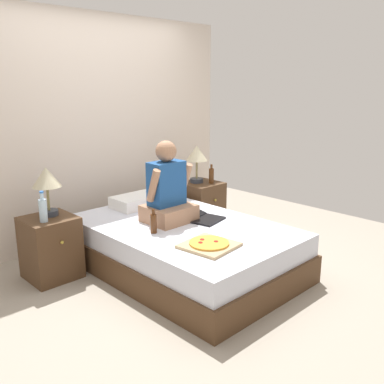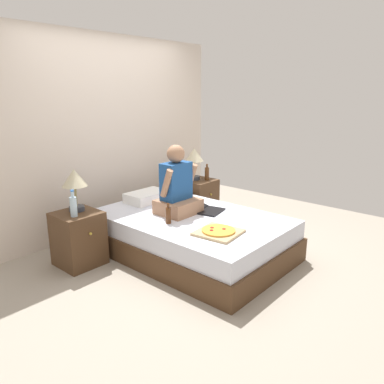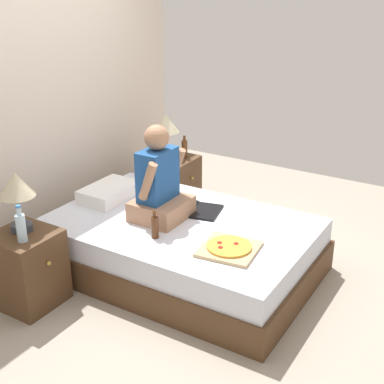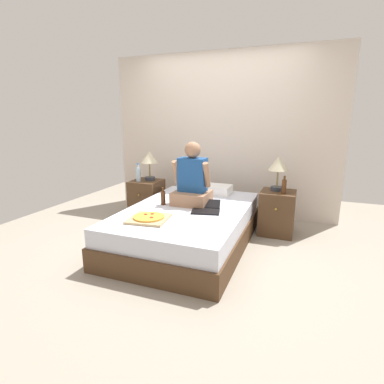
{
  "view_description": "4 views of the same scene",
  "coord_description": "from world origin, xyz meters",
  "px_view_note": "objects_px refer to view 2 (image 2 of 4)",
  "views": [
    {
      "loc": [
        -2.61,
        -2.81,
        1.77
      ],
      "look_at": [
        -0.0,
        -0.12,
        0.8
      ],
      "focal_mm": 40.0,
      "sensor_mm": 36.0,
      "label": 1
    },
    {
      "loc": [
        -2.98,
        -2.62,
        1.82
      ],
      "look_at": [
        0.01,
        -0.01,
        0.73
      ],
      "focal_mm": 35.0,
      "sensor_mm": 36.0,
      "label": 2
    },
    {
      "loc": [
        -3.29,
        -2.11,
        2.35
      ],
      "look_at": [
        -0.04,
        -0.13,
        0.76
      ],
      "focal_mm": 50.0,
      "sensor_mm": 36.0,
      "label": 3
    },
    {
      "loc": [
        1.29,
        -3.23,
        1.52
      ],
      "look_at": [
        0.13,
        -0.22,
        0.72
      ],
      "focal_mm": 28.0,
      "sensor_mm": 36.0,
      "label": 4
    }
  ],
  "objects_px": {
    "lamp_on_right_nightstand": "(194,157)",
    "laptop": "(206,209)",
    "pizza_box": "(218,232)",
    "person_seated": "(177,188)",
    "bed": "(191,235)",
    "nightstand_left": "(79,238)",
    "lamp_on_left_nightstand": "(75,181)",
    "beer_bottle": "(207,173)",
    "water_bottle": "(73,206)",
    "beer_bottle_on_bed": "(168,215)",
    "nightstand_right": "(198,199)"
  },
  "relations": [
    {
      "from": "nightstand_left",
      "to": "lamp_on_left_nightstand",
      "type": "xyz_separation_m",
      "value": [
        0.04,
        0.05,
        0.62
      ]
    },
    {
      "from": "water_bottle",
      "to": "nightstand_right",
      "type": "xyz_separation_m",
      "value": [
        2.05,
        0.09,
        -0.4
      ]
    },
    {
      "from": "bed",
      "to": "lamp_on_right_nightstand",
      "type": "relative_size",
      "value": 4.76
    },
    {
      "from": "nightstand_right",
      "to": "laptop",
      "type": "height_order",
      "value": "nightstand_right"
    },
    {
      "from": "beer_bottle",
      "to": "bed",
      "type": "bearing_deg",
      "value": -149.25
    },
    {
      "from": "beer_bottle",
      "to": "pizza_box",
      "type": "height_order",
      "value": "beer_bottle"
    },
    {
      "from": "beer_bottle",
      "to": "water_bottle",
      "type": "bearing_deg",
      "value": 179.73
    },
    {
      "from": "lamp_on_left_nightstand",
      "to": "beer_bottle_on_bed",
      "type": "distance_m",
      "value": 1.04
    },
    {
      "from": "lamp_on_right_nightstand",
      "to": "laptop",
      "type": "height_order",
      "value": "lamp_on_right_nightstand"
    },
    {
      "from": "bed",
      "to": "lamp_on_left_nightstand",
      "type": "bearing_deg",
      "value": 140.55
    },
    {
      "from": "lamp_on_right_nightstand",
      "to": "pizza_box",
      "type": "distance_m",
      "value": 1.84
    },
    {
      "from": "lamp_on_right_nightstand",
      "to": "beer_bottle",
      "type": "relative_size",
      "value": 1.96
    },
    {
      "from": "person_seated",
      "to": "laptop",
      "type": "bearing_deg",
      "value": -39.58
    },
    {
      "from": "water_bottle",
      "to": "beer_bottle_on_bed",
      "type": "xyz_separation_m",
      "value": [
        0.72,
        -0.62,
        -0.14
      ]
    },
    {
      "from": "water_bottle",
      "to": "pizza_box",
      "type": "distance_m",
      "value": 1.48
    },
    {
      "from": "beer_bottle",
      "to": "person_seated",
      "type": "distance_m",
      "value": 1.16
    },
    {
      "from": "bed",
      "to": "beer_bottle_on_bed",
      "type": "relative_size",
      "value": 9.75
    },
    {
      "from": "bed",
      "to": "beer_bottle",
      "type": "bearing_deg",
      "value": 30.75
    },
    {
      "from": "nightstand_right",
      "to": "person_seated",
      "type": "bearing_deg",
      "value": -151.86
    },
    {
      "from": "pizza_box",
      "to": "beer_bottle_on_bed",
      "type": "xyz_separation_m",
      "value": [
        -0.11,
        0.58,
        0.07
      ]
    },
    {
      "from": "nightstand_left",
      "to": "water_bottle",
      "type": "distance_m",
      "value": 0.42
    },
    {
      "from": "lamp_on_right_nightstand",
      "to": "beer_bottle_on_bed",
      "type": "relative_size",
      "value": 2.05
    },
    {
      "from": "nightstand_right",
      "to": "laptop",
      "type": "xyz_separation_m",
      "value": [
        -0.75,
        -0.75,
        0.19
      ]
    },
    {
      "from": "beer_bottle",
      "to": "beer_bottle_on_bed",
      "type": "relative_size",
      "value": 1.05
    },
    {
      "from": "bed",
      "to": "pizza_box",
      "type": "bearing_deg",
      "value": -112.21
    },
    {
      "from": "lamp_on_right_nightstand",
      "to": "beer_bottle",
      "type": "distance_m",
      "value": 0.29
    },
    {
      "from": "lamp_on_left_nightstand",
      "to": "person_seated",
      "type": "bearing_deg",
      "value": -32.42
    },
    {
      "from": "lamp_on_left_nightstand",
      "to": "beer_bottle",
      "type": "xyz_separation_m",
      "value": [
        2.0,
        -0.15,
        -0.23
      ]
    },
    {
      "from": "lamp_on_right_nightstand",
      "to": "beer_bottle_on_bed",
      "type": "distance_m",
      "value": 1.55
    },
    {
      "from": "lamp_on_left_nightstand",
      "to": "pizza_box",
      "type": "xyz_separation_m",
      "value": [
        0.72,
        -1.34,
        -0.43
      ]
    },
    {
      "from": "beer_bottle_on_bed",
      "to": "laptop",
      "type": "bearing_deg",
      "value": -3.8
    },
    {
      "from": "lamp_on_left_nightstand",
      "to": "bed",
      "type": "bearing_deg",
      "value": -39.45
    },
    {
      "from": "nightstand_left",
      "to": "lamp_on_left_nightstand",
      "type": "relative_size",
      "value": 1.29
    },
    {
      "from": "nightstand_left",
      "to": "beer_bottle",
      "type": "xyz_separation_m",
      "value": [
        2.04,
        -0.1,
        0.39
      ]
    },
    {
      "from": "lamp_on_left_nightstand",
      "to": "pizza_box",
      "type": "bearing_deg",
      "value": -61.86
    },
    {
      "from": "laptop",
      "to": "nightstand_right",
      "type": "bearing_deg",
      "value": 45.18
    },
    {
      "from": "nightstand_right",
      "to": "laptop",
      "type": "relative_size",
      "value": 1.22
    },
    {
      "from": "nightstand_left",
      "to": "water_bottle",
      "type": "height_order",
      "value": "water_bottle"
    },
    {
      "from": "nightstand_left",
      "to": "nightstand_right",
      "type": "relative_size",
      "value": 1.0
    },
    {
      "from": "lamp_on_right_nightstand",
      "to": "person_seated",
      "type": "relative_size",
      "value": 0.58
    },
    {
      "from": "person_seated",
      "to": "laptop",
      "type": "distance_m",
      "value": 0.43
    },
    {
      "from": "pizza_box",
      "to": "person_seated",
      "type": "bearing_deg",
      "value": 74.44
    },
    {
      "from": "pizza_box",
      "to": "nightstand_left",
      "type": "bearing_deg",
      "value": 120.4
    },
    {
      "from": "pizza_box",
      "to": "beer_bottle_on_bed",
      "type": "bearing_deg",
      "value": 101.11
    },
    {
      "from": "nightstand_left",
      "to": "pizza_box",
      "type": "height_order",
      "value": "nightstand_left"
    },
    {
      "from": "nightstand_right",
      "to": "lamp_on_left_nightstand",
      "type": "bearing_deg",
      "value": 178.51
    },
    {
      "from": "laptop",
      "to": "beer_bottle_on_bed",
      "type": "distance_m",
      "value": 0.59
    },
    {
      "from": "bed",
      "to": "laptop",
      "type": "xyz_separation_m",
      "value": [
        0.24,
        -0.02,
        0.25
      ]
    },
    {
      "from": "nightstand_left",
      "to": "lamp_on_right_nightstand",
      "type": "distance_m",
      "value": 2.04
    },
    {
      "from": "laptop",
      "to": "pizza_box",
      "type": "distance_m",
      "value": 0.71
    }
  ]
}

